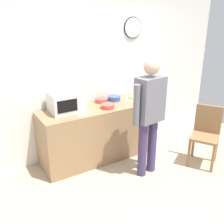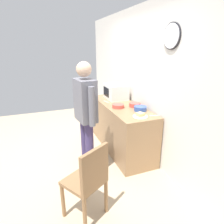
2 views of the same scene
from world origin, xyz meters
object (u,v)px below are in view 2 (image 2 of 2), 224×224
object	(u,v)px
sandwich_plate	(140,116)
cereal_bowl	(135,105)
person_standing	(86,110)
fork_utensil	(106,102)
microwave	(116,92)
salad_bowl	(118,106)
wooden_chair	(88,180)
mixing_bowl	(140,109)
spoon_utensil	(155,116)

from	to	relation	value
sandwich_plate	cereal_bowl	distance (m)	0.54
sandwich_plate	person_standing	world-z (taller)	person_standing
cereal_bowl	fork_utensil	world-z (taller)	cereal_bowl
microwave	salad_bowl	size ratio (longest dim) A/B	2.37
microwave	cereal_bowl	distance (m)	0.67
sandwich_plate	fork_utensil	size ratio (longest dim) A/B	1.33
sandwich_plate	salad_bowl	size ratio (longest dim) A/B	1.08
person_standing	wooden_chair	distance (m)	1.11
sandwich_plate	person_standing	bearing A→B (deg)	-109.22
mixing_bowl	wooden_chair	bearing A→B (deg)	-50.40
salad_bowl	person_standing	size ratio (longest dim) A/B	0.12
cereal_bowl	spoon_utensil	distance (m)	0.55
mixing_bowl	microwave	bearing A→B (deg)	-174.84
fork_utensil	spoon_utensil	bearing A→B (deg)	22.81
mixing_bowl	spoon_utensil	xyz separation A→B (m)	(0.31, 0.09, -0.03)
microwave	cereal_bowl	size ratio (longest dim) A/B	2.42
fork_utensil	sandwich_plate	bearing A→B (deg)	11.18
microwave	wooden_chair	size ratio (longest dim) A/B	0.53
fork_utensil	microwave	bearing A→B (deg)	119.46
fork_utensil	wooden_chair	world-z (taller)	wooden_chair
microwave	fork_utensil	bearing A→B (deg)	-60.54
microwave	salad_bowl	distance (m)	0.64
mixing_bowl	person_standing	bearing A→B (deg)	-90.23
spoon_utensil	fork_utensil	bearing A→B (deg)	-157.19
salad_bowl	spoon_utensil	distance (m)	0.70
wooden_chair	person_standing	bearing A→B (deg)	166.48
salad_bowl	wooden_chair	world-z (taller)	salad_bowl
fork_utensil	wooden_chair	xyz separation A→B (m)	(1.71, -0.82, -0.37)
mixing_bowl	fork_utensil	size ratio (longest dim) A/B	1.26
mixing_bowl	spoon_utensil	world-z (taller)	mixing_bowl
microwave	spoon_utensil	distance (m)	1.22
cereal_bowl	fork_utensil	distance (m)	0.62
fork_utensil	mixing_bowl	bearing A→B (deg)	25.42
salad_bowl	spoon_utensil	bearing A→B (deg)	31.75
fork_utensil	cereal_bowl	bearing A→B (deg)	36.69
mixing_bowl	fork_utensil	bearing A→B (deg)	-154.58
fork_utensil	salad_bowl	bearing A→B (deg)	8.69
sandwich_plate	cereal_bowl	size ratio (longest dim) A/B	1.10
salad_bowl	mixing_bowl	size ratio (longest dim) A/B	0.98
sandwich_plate	salad_bowl	xyz separation A→B (m)	(-0.56, -0.13, 0.01)
spoon_utensil	person_standing	bearing A→B (deg)	-106.82
cereal_bowl	wooden_chair	size ratio (longest dim) A/B	0.22
cereal_bowl	mixing_bowl	size ratio (longest dim) A/B	0.96
spoon_utensil	person_standing	size ratio (longest dim) A/B	0.10
mixing_bowl	person_standing	world-z (taller)	person_standing
cereal_bowl	wooden_chair	distance (m)	1.74
spoon_utensil	person_standing	world-z (taller)	person_standing
cereal_bowl	mixing_bowl	world-z (taller)	mixing_bowl
wooden_chair	cereal_bowl	bearing A→B (deg)	135.37
sandwich_plate	cereal_bowl	world-z (taller)	cereal_bowl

